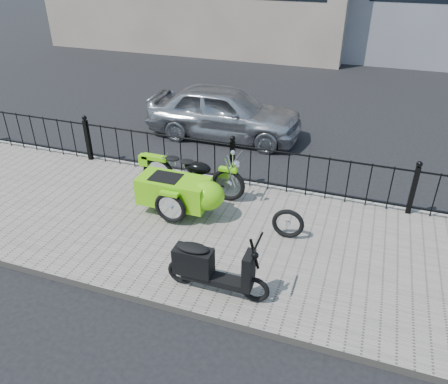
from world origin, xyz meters
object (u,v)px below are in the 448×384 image
(scooter, at_px, (210,268))
(sedan_car, at_px, (224,112))
(motorcycle_sidecar, at_px, (186,188))
(spare_tire, at_px, (288,224))

(scooter, height_order, sedan_car, sedan_car)
(motorcycle_sidecar, height_order, spare_tire, motorcycle_sidecar)
(scooter, xyz_separation_m, spare_tire, (0.78, 1.67, -0.13))
(spare_tire, bearing_deg, sedan_car, 122.14)
(scooter, bearing_deg, spare_tire, 64.83)
(motorcycle_sidecar, distance_m, scooter, 2.25)
(sedan_car, bearing_deg, scooter, -163.54)
(spare_tire, xyz_separation_m, sedan_car, (-2.60, 4.13, 0.29))
(spare_tire, relative_size, sedan_car, 0.14)
(motorcycle_sidecar, xyz_separation_m, scooter, (1.20, -1.89, -0.06))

